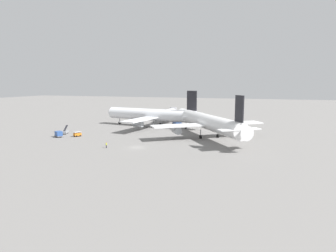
# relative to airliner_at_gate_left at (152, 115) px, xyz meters

# --- Properties ---
(ground_plane) EXTENTS (600.00, 600.00, 0.00)m
(ground_plane) POSITION_rel_airliner_at_gate_left_xyz_m (12.12, -42.73, -5.29)
(ground_plane) COLOR slate
(airliner_at_gate_left) EXTENTS (49.10, 45.79, 16.40)m
(airliner_at_gate_left) POSITION_rel_airliner_at_gate_left_xyz_m (0.00, 0.00, 0.00)
(airliner_at_gate_left) COLOR white
(airliner_at_gate_left) RESTS_ON ground
(airliner_being_pushed) EXTENTS (38.54, 48.19, 16.14)m
(airliner_being_pushed) POSITION_rel_airliner_at_gate_left_xyz_m (28.48, -17.78, 0.31)
(airliner_being_pushed) COLOR white
(airliner_being_pushed) RESTS_ON ground
(pushback_tug) EXTENTS (6.35, 7.83, 2.92)m
(pushback_tug) POSITION_rel_airliner_at_gate_left_xyz_m (9.17, 8.74, -4.05)
(pushback_tug) COLOR #2D4C8C
(pushback_tug) RESTS_ON ground
(gse_belt_loader_portside) EXTENTS (3.15, 5.03, 3.02)m
(gse_belt_loader_portside) POSITION_rel_airliner_at_gate_left_xyz_m (-24.80, -28.96, -4.46)
(gse_belt_loader_portside) COLOR gray
(gse_belt_loader_portside) RESTS_ON ground
(gse_baggage_cart_trailing) EXTENTS (2.62, 3.15, 1.71)m
(gse_baggage_cart_trailing) POSITION_rel_airliner_at_gate_left_xyz_m (-16.66, -32.51, -4.43)
(gse_baggage_cart_trailing) COLOR orange
(gse_baggage_cart_trailing) RESTS_ON ground
(gse_container_dolly_flat) EXTENTS (3.87, 3.52, 2.15)m
(gse_container_dolly_flat) POSITION_rel_airliner_at_gate_left_xyz_m (-22.34, -35.81, -4.11)
(gse_container_dolly_flat) COLOR slate
(gse_container_dolly_flat) RESTS_ON ground
(ground_crew_wing_walker_right) EXTENTS (0.36, 0.50, 1.76)m
(ground_crew_wing_walker_right) POSITION_rel_airliner_at_gate_left_xyz_m (3.60, -46.29, -4.36)
(ground_crew_wing_walker_right) COLOR black
(ground_crew_wing_walker_right) RESTS_ON ground
(jet_bridge) EXTENTS (4.14, 23.92, 6.08)m
(jet_bridge) POSITION_rel_airliner_at_gate_left_xyz_m (-0.35, 24.85, -0.98)
(jet_bridge) COLOR #B7B7BC
(jet_bridge) RESTS_ON ground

